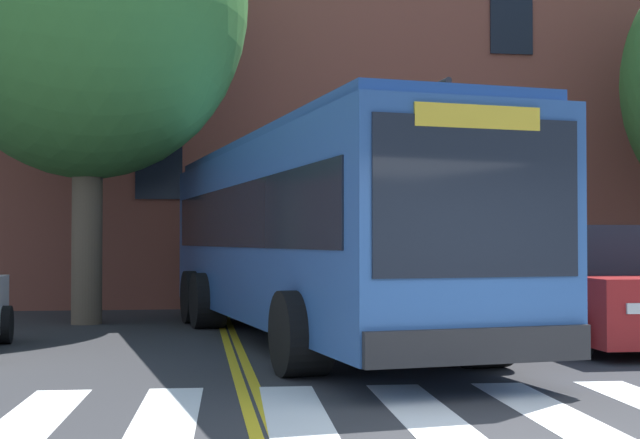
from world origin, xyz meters
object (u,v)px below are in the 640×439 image
city_bus (311,232)px  car_black_behind_bus (286,271)px  traffic_light_overhead (401,159)px  car_red_far_lane (596,291)px

city_bus → car_black_behind_bus: (0.67, 10.45, -0.97)m
city_bus → traffic_light_overhead: bearing=37.3°
city_bus → traffic_light_overhead: (1.84, 1.40, 1.34)m
car_red_far_lane → traffic_light_overhead: 4.26m
car_black_behind_bus → traffic_light_overhead: bearing=-82.6°
car_red_far_lane → car_black_behind_bus: 12.24m
traffic_light_overhead → car_black_behind_bus: bearing=97.4°
car_red_far_lane → traffic_light_overhead: traffic_light_overhead is taller
city_bus → car_black_behind_bus: city_bus is taller
car_red_far_lane → car_black_behind_bus: bearing=107.3°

